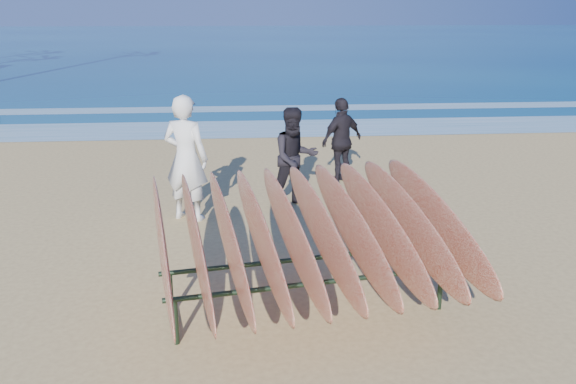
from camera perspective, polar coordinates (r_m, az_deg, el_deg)
name	(u,v)px	position (r m, az deg, el deg)	size (l,w,h in m)	color
ground	(293,284)	(7.67, 0.51, -8.56)	(120.00, 120.00, 0.00)	tan
ocean	(242,41)	(61.98, -4.34, 13.94)	(160.00, 160.00, 0.00)	navy
foam_near	(261,129)	(17.22, -2.58, 5.96)	(160.00, 160.00, 0.00)	white
foam_far	(256,108)	(20.66, -2.98, 7.81)	(160.00, 160.00, 0.00)	white
surfboard_rack	(307,233)	(6.64, 1.81, -3.85)	(3.63, 3.41, 1.57)	#1C2D1E
person_white	(186,158)	(9.76, -9.53, 3.13)	(0.73, 0.48, 2.02)	silver
person_dark_a	(295,158)	(10.30, 0.65, 3.22)	(0.83, 0.65, 1.71)	black
person_dark_b	(342,140)	(11.84, 5.05, 4.84)	(0.97, 0.40, 1.65)	black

